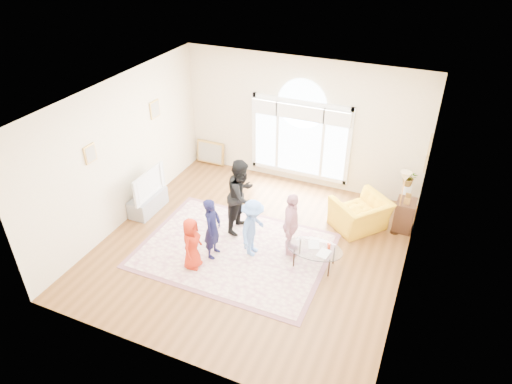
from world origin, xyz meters
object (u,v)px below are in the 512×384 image
at_px(tv_console, 148,203).
at_px(armchair, 360,214).
at_px(television, 145,183).
at_px(coffee_table, 315,249).
at_px(area_rug, 234,250).

distance_m(tv_console, armchair, 4.82).
height_order(television, coffee_table, television).
distance_m(tv_console, television, 0.53).
bearing_deg(coffee_table, television, 174.29).
bearing_deg(armchair, area_rug, -10.19).
xyz_separation_m(coffee_table, armchair, (0.54, 1.60, -0.04)).
xyz_separation_m(area_rug, television, (-2.47, 0.55, 0.73)).
height_order(area_rug, coffee_table, coffee_table).
bearing_deg(tv_console, armchair, 15.34).
bearing_deg(television, area_rug, -12.46).
bearing_deg(television, coffee_table, -4.54).
relative_size(area_rug, armchair, 3.26).
bearing_deg(tv_console, coffee_table, -4.53).
relative_size(tv_console, television, 0.90).
bearing_deg(tv_console, area_rug, -12.42).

